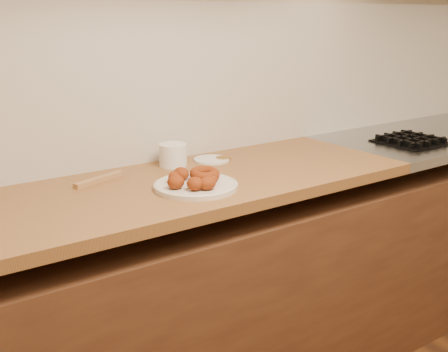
{
  "coord_description": "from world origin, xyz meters",
  "views": [
    {
      "loc": [
        -1.29,
        0.09,
        1.46
      ],
      "look_at": [
        -0.25,
        1.57,
        0.93
      ],
      "focal_mm": 45.0,
      "sensor_mm": 36.0,
      "label": 1
    }
  ],
  "objects": [
    {
      "name": "wall_back",
      "position": [
        0.0,
        2.0,
        1.35
      ],
      "size": [
        4.0,
        0.02,
        2.7
      ],
      "primitive_type": "cube",
      "color": "#C0B091",
      "rests_on": "ground"
    },
    {
      "name": "base_cabinet",
      "position": [
        0.0,
        1.69,
        0.39
      ],
      "size": [
        3.6,
        0.6,
        0.77
      ],
      "primitive_type": "cube",
      "color": "#58341D",
      "rests_on": "floor"
    },
    {
      "name": "butcher_block",
      "position": [
        -0.65,
        1.69,
        0.88
      ],
      "size": [
        2.3,
        0.62,
        0.04
      ],
      "primitive_type": "cube",
      "color": "olive",
      "rests_on": "base_cabinet"
    },
    {
      "name": "stovetop",
      "position": [
        1.15,
        1.69,
        0.88
      ],
      "size": [
        1.3,
        0.62,
        0.04
      ],
      "primitive_type": "cube",
      "color": "#9EA0A5",
      "rests_on": "base_cabinet"
    },
    {
      "name": "backsplash",
      "position": [
        0.0,
        1.99,
        1.2
      ],
      "size": [
        3.6,
        0.02,
        0.6
      ],
      "primitive_type": "cube",
      "color": "#BBB5A7",
      "rests_on": "wall_back"
    },
    {
      "name": "donut_plate",
      "position": [
        -0.35,
        1.59,
        0.91
      ],
      "size": [
        0.28,
        0.28,
        0.02
      ],
      "primitive_type": "cylinder",
      "color": "beige",
      "rests_on": "butcher_block"
    },
    {
      "name": "ring_donut",
      "position": [
        -0.29,
        1.62,
        0.93
      ],
      "size": [
        0.12,
        0.12,
        0.05
      ],
      "primitive_type": "torus",
      "rotation": [
        0.1,
        0.0,
        0.16
      ],
      "color": "brown",
      "rests_on": "donut_plate"
    },
    {
      "name": "fried_dough_chunks",
      "position": [
        -0.38,
        1.58,
        0.94
      ],
      "size": [
        0.17,
        0.21,
        0.05
      ],
      "color": "brown",
      "rests_on": "donut_plate"
    },
    {
      "name": "plastic_tub",
      "position": [
        -0.27,
        1.88,
        0.94
      ],
      "size": [
        0.13,
        0.13,
        0.09
      ],
      "primitive_type": "cylinder",
      "rotation": [
        0.0,
        0.0,
        -0.25
      ],
      "color": "silver",
      "rests_on": "butcher_block"
    },
    {
      "name": "tub_lid",
      "position": [
        -0.1,
        1.86,
        0.9
      ],
      "size": [
        0.17,
        0.17,
        0.01
      ],
      "primitive_type": "cylinder",
      "rotation": [
        0.0,
        0.0,
        0.22
      ],
      "color": "silver",
      "rests_on": "butcher_block"
    },
    {
      "name": "brass_jar_lid",
      "position": [
        -0.06,
        1.84,
        0.91
      ],
      "size": [
        0.07,
        0.07,
        0.01
      ],
      "primitive_type": "cylinder",
      "rotation": [
        0.0,
        0.0,
        0.13
      ],
      "color": "#AF7C2C",
      "rests_on": "butcher_block"
    },
    {
      "name": "wooden_utensil",
      "position": [
        -0.58,
        1.85,
        0.91
      ],
      "size": [
        0.2,
        0.09,
        0.02
      ],
      "primitive_type": "cube",
      "rotation": [
        0.0,
        0.0,
        0.33
      ],
      "color": "#9B6F44",
      "rests_on": "butcher_block"
    }
  ]
}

